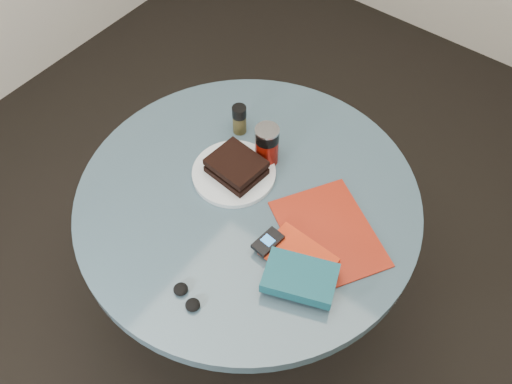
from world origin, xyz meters
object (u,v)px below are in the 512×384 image
Objects in this scene: plate at (234,173)px; red_book at (299,256)px; table at (248,228)px; novel at (300,278)px; magazine at (329,233)px; mp3_player at (268,242)px; soda_can at (267,145)px; sandwich at (236,167)px; pepper_grinder at (239,119)px; headphones at (187,297)px.

red_book reaches higher than plate.
table is 5.47× the size of novel.
magazine is 0.18m from mp3_player.
plate is at bearing -111.73° from soda_can.
mp3_player is (0.19, -0.24, -0.04)m from soda_can.
sandwich is at bearing -107.97° from soda_can.
soda_can is at bearing 72.03° from sandwich.
magazine is 1.72× the size of novel.
novel reaches higher than table.
headphones is at bearing -64.55° from pepper_grinder.
soda_can reaches higher than sandwich.
plate is 1.56× the size of sandwich.
novel is at bearing -50.57° from red_book.
table is 0.40m from headphones.
mp3_player is (-0.11, -0.14, 0.02)m from magazine.
mp3_player reaches higher than headphones.
soda_can reaches higher than table.
red_book is at bearing -39.21° from soda_can.
novel is (0.03, -0.18, 0.04)m from magazine.
sandwich is 1.60× the size of headphones.
sandwich is 0.18m from pepper_grinder.
mp3_player is at bearing -41.53° from pepper_grinder.
headphones is at bearing -67.74° from plate.
pepper_grinder is 0.56× the size of red_book.
novel is (0.35, -0.18, -0.00)m from sandwich.
magazine is (0.43, -0.15, -0.05)m from pepper_grinder.
sandwich reaches higher than red_book.
plate is 0.27m from mp3_player.
plate is 0.41m from novel.
magazine is (0.30, -0.11, -0.06)m from soda_can.
soda_can is 0.43× the size of magazine.
novel is (0.46, -0.33, -0.01)m from pepper_grinder.
pepper_grinder is (-0.10, 0.15, 0.04)m from plate.
red_book is 0.08m from novel.
magazine reaches higher than table.
soda_can reaches higher than magazine.
pepper_grinder is at bearing 138.47° from mp3_player.
sandwich is 0.42m from headphones.
pepper_grinder is 0.49m from red_book.
table is 9.81× the size of pepper_grinder.
red_book is 0.09m from mp3_player.
novel is (0.36, -0.18, 0.03)m from plate.
pepper_grinder is at bearing 133.52° from table.
soda_can is 0.43m from novel.
mp3_player reaches higher than magazine.
table is 0.22m from sandwich.
pepper_grinder reaches higher than magazine.
plate is 1.85× the size of soda_can.
soda_can is (-0.04, 0.15, 0.23)m from table.
plate is at bearing -149.32° from magazine.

